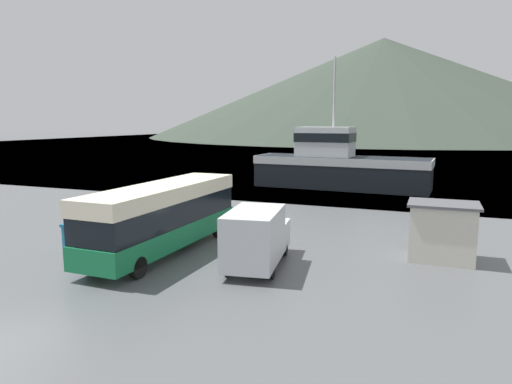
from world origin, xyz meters
name	(u,v)px	position (x,y,z in m)	size (l,w,h in m)	color
water_surface	(396,141)	(0.00, 144.53, 0.00)	(240.00, 240.00, 0.00)	#475B6B
hill_backdrop	(382,88)	(-10.45, 193.75, 20.28)	(193.18, 193.18, 40.55)	#333D33
tour_bus	(164,215)	(-0.52, 9.97, 1.85)	(2.64, 10.31, 3.29)	#146B3D
delivery_van	(257,236)	(4.45, 9.50, 1.35)	(2.82, 5.64, 2.58)	silver
fishing_boat	(338,165)	(3.00, 34.50, 2.21)	(16.47, 5.30, 12.14)	black
storage_bin	(79,236)	(-4.57, 8.66, 0.70)	(1.15, 1.21, 1.38)	teal
dock_kiosk	(442,231)	(11.93, 13.46, 1.34)	(3.04, 2.27, 2.65)	beige
mooring_bollard	(196,195)	(-6.05, 23.10, 0.52)	(0.46, 0.46, 0.96)	#B29919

